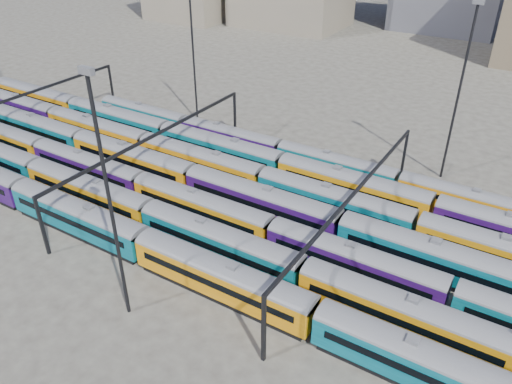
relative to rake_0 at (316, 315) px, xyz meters
The scene contains 14 objects.
ground 19.93m from the rake_0, 130.49° to the left, with size 500.00×500.00×0.00m, color #3C3933.
rake_0 is the anchor object (origin of this frame).
rake_1 15.63m from the rake_0, 161.34° to the left, with size 107.58×3.15×5.31m.
rake_2 23.48m from the rake_0, 154.79° to the left, with size 145.89×3.05×5.13m.
rake_3 30.58m from the rake_0, 150.62° to the left, with size 134.94×3.29×5.55m.
rake_4 35.25m from the rake_0, 145.44° to the left, with size 108.38×3.17×5.35m.
rake_5 30.70m from the rake_0, 125.49° to the left, with size 132.80×3.24×5.46m.
rake_6 30.05m from the rake_0, 93.38° to the left, with size 114.44×2.79×4.69m.
gantry_0 64.70m from the rake_0, 166.57° to the left, with size 0.35×40.35×8.03m.
gantry_1 36.29m from the rake_0, 155.43° to the left, with size 0.35×40.35×8.03m.
gantry_2 15.77m from the rake_0, 100.61° to the left, with size 0.35×40.35×8.03m.
mast_1 57.67m from the rake_0, 139.16° to the left, with size 1.40×0.50×25.60m.
mast_2 22.14m from the rake_0, 158.54° to the right, with size 1.40×0.50×25.60m.
mast_3 40.62m from the rake_0, 86.78° to the left, with size 1.40×0.50×25.60m.
Camera 1 is at (26.09, -47.20, 37.03)m, focal length 35.00 mm.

